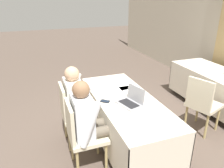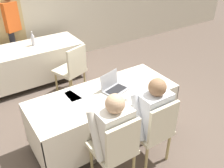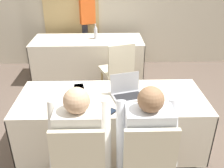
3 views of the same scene
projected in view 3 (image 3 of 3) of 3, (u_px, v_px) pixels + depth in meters
The scene contains 15 objects.
ground_plane at pixel (112, 151), 2.90m from camera, with size 24.00×24.00×0.00m, color brown.
conference_table_near at pixel (111, 111), 2.65m from camera, with size 1.93×0.77×0.73m.
conference_table_far at pixel (88, 49), 4.46m from camera, with size 1.93×0.77×0.73m.
laptop at pixel (127, 93), 2.56m from camera, with size 0.37×0.32×0.23m.
cell_phone at pixel (110, 112), 2.31m from camera, with size 0.14×0.14×0.01m.
paper_beside_laptop at pixel (83, 88), 2.75m from camera, with size 0.21×0.30×0.00m.
paper_centre_table at pixel (180, 90), 2.71m from camera, with size 0.23×0.31×0.00m.
paper_left_edge at pixel (75, 90), 2.70m from camera, with size 0.26×0.33×0.00m.
water_bottle at pixel (96, 32), 4.36m from camera, with size 0.06×0.06×0.26m.
chair_near_left at pixel (81, 162), 2.04m from camera, with size 0.44×0.44×0.92m.
chair_near_right at pixel (147, 160), 2.06m from camera, with size 0.44×0.44×0.92m.
chair_far_spare at pixel (118, 68), 3.77m from camera, with size 0.56×0.56×0.92m.
person_checkered_shirt at pixel (81, 138), 2.06m from camera, with size 0.50×0.52×1.18m.
person_white_shirt at pixel (146, 137), 2.08m from camera, with size 0.50×0.52×1.18m.
person_red_shirt at pixel (88, 20), 4.91m from camera, with size 0.39×0.31×1.59m.
Camera 3 is at (-0.06, -2.23, 2.01)m, focal length 40.00 mm.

